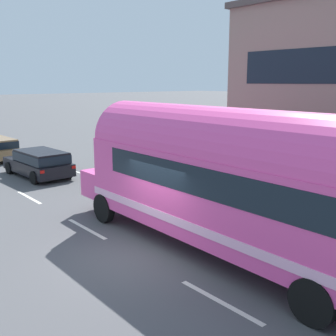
% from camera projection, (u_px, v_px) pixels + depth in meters
% --- Properties ---
extents(ground_plane, '(300.00, 300.00, 0.00)m').
position_uv_depth(ground_plane, '(136.00, 256.00, 11.41)').
color(ground_plane, '#4C4C4F').
extents(lane_markings, '(4.04, 80.00, 0.01)m').
position_uv_depth(lane_markings, '(40.00, 168.00, 22.91)').
color(lane_markings, silver).
rests_on(lane_markings, ground).
extents(painted_bus, '(2.67, 12.51, 4.12)m').
position_uv_depth(painted_bus, '(238.00, 178.00, 10.72)').
color(painted_bus, '#EA4C9E').
rests_on(painted_bus, ground).
extents(car_lead, '(2.13, 4.54, 1.37)m').
position_uv_depth(car_lead, '(39.00, 162.00, 20.74)').
color(car_lead, black).
rests_on(car_lead, ground).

